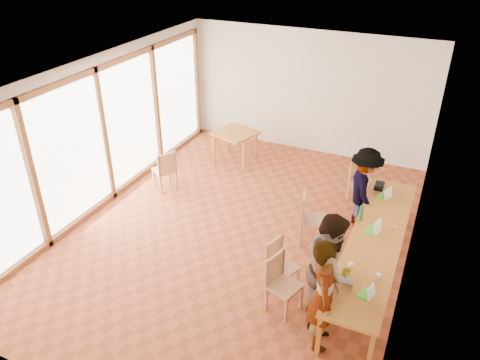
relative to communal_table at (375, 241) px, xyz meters
name	(u,v)px	position (x,y,z in m)	size (l,w,h in m)	color
ground	(239,231)	(-2.50, 0.24, -0.70)	(8.00, 8.00, 0.00)	#A24627
wall_back	(308,93)	(-2.50, 4.24, 0.80)	(6.00, 0.10, 3.00)	beige
wall_front	(83,315)	(-2.50, -3.76, 0.80)	(6.00, 0.10, 3.00)	beige
wall_right	(419,198)	(0.50, 0.24, 0.80)	(0.10, 8.00, 3.00)	beige
window_wall	(103,132)	(-5.46, 0.24, 0.80)	(0.10, 8.00, 3.00)	white
ceiling	(239,75)	(-2.50, 0.24, 2.32)	(6.00, 8.00, 0.04)	white
communal_table	(375,241)	(0.00, 0.00, 0.00)	(0.80, 4.00, 0.75)	orange
side_table	(235,135)	(-3.83, 2.91, -0.03)	(0.90, 0.90, 0.75)	orange
chair_near	(279,277)	(-1.15, -1.30, -0.13)	(0.54, 0.54, 0.49)	tan
chair_mid	(278,260)	(-1.31, -0.89, -0.16)	(0.52, 0.52, 0.47)	tan
chair_far	(309,213)	(-1.24, 0.46, -0.10)	(0.57, 0.57, 0.53)	tan
chair_empty	(357,175)	(-0.79, 2.36, -0.16)	(0.45, 0.45, 0.47)	tan
chair_spare	(166,167)	(-4.58, 1.00, -0.14)	(0.59, 0.59, 0.49)	tan
person_near	(323,294)	(-0.39, -1.70, 0.15)	(0.62, 0.41, 1.71)	gray
person_mid	(331,270)	(-0.42, -1.23, 0.20)	(0.88, 0.68, 1.81)	gray
person_far	(364,189)	(-0.47, 1.36, 0.11)	(1.05, 0.60, 1.63)	gray
laptop_near	(368,293)	(0.14, -1.36, 0.10)	(0.23, 0.24, 0.18)	#49DB35
laptop_mid	(375,229)	(-0.06, 0.17, 0.11)	(0.27, 0.29, 0.21)	#49DB35
laptop_far	(386,195)	(-0.07, 1.34, 0.10)	(0.28, 0.29, 0.20)	#49DB35
yellow_mug	(346,273)	(-0.22, -1.09, 0.10)	(0.14, 0.14, 0.11)	gold
green_bottle	(361,213)	(-0.33, 0.41, 0.19)	(0.07, 0.07, 0.28)	#1D6730
clear_glass	(378,277)	(0.20, -0.97, 0.09)	(0.07, 0.07, 0.09)	silver
condiment_cup	(350,265)	(-0.21, -0.86, 0.08)	(0.08, 0.08, 0.06)	white
pink_phone	(394,227)	(0.22, 0.42, 0.05)	(0.05, 0.10, 0.01)	#F8455F
black_pouch	(379,186)	(-0.24, 1.64, 0.09)	(0.16, 0.26, 0.09)	black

